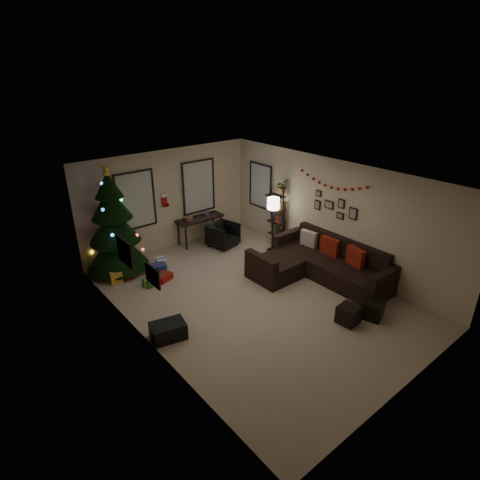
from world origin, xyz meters
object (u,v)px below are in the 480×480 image
at_px(desk, 200,220).
at_px(desk_chair, 223,235).
at_px(bookshelf, 277,218).
at_px(christmas_tree, 114,229).
at_px(sofa, 318,265).

bearing_deg(desk, desk_chair, -63.75).
distance_m(desk_chair, bookshelf, 1.57).
height_order(christmas_tree, bookshelf, christmas_tree).
height_order(desk, desk_chair, desk).
distance_m(desk, desk_chair, 0.79).
relative_size(christmas_tree, desk_chair, 4.01).
relative_size(christmas_tree, bookshelf, 1.59).
height_order(desk, bookshelf, bookshelf).
bearing_deg(desk, sofa, -73.58).
xyz_separation_m(christmas_tree, bookshelf, (4.05, -1.38, -0.30)).
bearing_deg(bookshelf, desk, 134.27).
bearing_deg(christmas_tree, desk_chair, -9.52).
bearing_deg(sofa, christmas_tree, 137.19).
bearing_deg(christmas_tree, desk, 3.83).
relative_size(sofa, desk_chair, 4.43).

